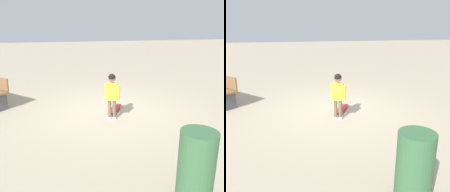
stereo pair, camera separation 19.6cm
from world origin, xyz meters
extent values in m
plane|color=tan|center=(0.00, 0.00, 0.00)|extent=(50.00, 50.00, 0.00)
cylinder|color=brown|center=(-0.58, 0.10, 0.24)|extent=(0.08, 0.08, 0.42)
cube|color=white|center=(-0.55, 0.09, 0.03)|extent=(0.17, 0.13, 0.05)
cylinder|color=brown|center=(-0.62, 0.00, 0.24)|extent=(0.08, 0.08, 0.42)
cube|color=white|center=(-0.59, -0.01, 0.03)|extent=(0.17, 0.13, 0.05)
cube|color=gold|center=(-0.60, 0.05, 0.65)|extent=(0.22, 0.27, 0.40)
cylinder|color=gold|center=(-0.45, 0.16, 0.65)|extent=(0.06, 0.06, 0.32)
cylinder|color=gold|center=(-0.71, -0.07, 0.65)|extent=(0.06, 0.06, 0.32)
sphere|color=#9E7051|center=(-0.60, 0.05, 0.96)|extent=(0.17, 0.17, 0.17)
sphere|color=black|center=(-0.60, 0.05, 0.98)|extent=(0.16, 0.16, 0.16)
cube|color=#B22D2D|center=(-0.11, -0.14, 0.07)|extent=(0.75, 0.51, 0.02)
cube|color=#B7B7BC|center=(0.13, -0.26, 0.05)|extent=(0.08, 0.11, 0.02)
cube|color=#B7B7BC|center=(-0.34, -0.03, 0.05)|extent=(0.08, 0.11, 0.02)
cylinder|color=beige|center=(0.16, -0.20, 0.03)|extent=(0.06, 0.05, 0.06)
cylinder|color=beige|center=(0.09, -0.33, 0.03)|extent=(0.06, 0.05, 0.06)
cylinder|color=beige|center=(-0.31, 0.04, 0.03)|extent=(0.06, 0.05, 0.06)
cylinder|color=beige|center=(-0.37, -0.09, 0.03)|extent=(0.06, 0.05, 0.06)
cube|color=#4C4C51|center=(0.59, 2.63, 0.20)|extent=(0.30, 0.31, 0.39)
cylinder|color=#38663D|center=(-3.51, -0.26, 0.47)|extent=(0.43, 0.43, 0.95)
camera|label=1|loc=(-5.73, 1.31, 2.11)|focal=39.37mm
camera|label=2|loc=(-5.78, 1.12, 2.11)|focal=39.37mm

